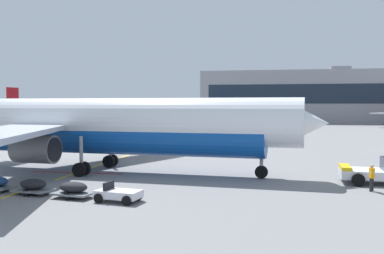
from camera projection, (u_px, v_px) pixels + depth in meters
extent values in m
plane|color=slate|center=(327.00, 154.00, 49.86)|extent=(400.00, 400.00, 0.00)
cube|color=yellow|center=(20.00, 192.00, 28.37)|extent=(0.24, 4.00, 0.01)
cube|color=yellow|center=(68.00, 176.00, 34.85)|extent=(0.24, 4.00, 0.01)
cube|color=yellow|center=(97.00, 166.00, 40.44)|extent=(0.24, 4.00, 0.01)
cube|color=yellow|center=(124.00, 156.00, 47.75)|extent=(0.24, 4.00, 0.01)
cube|color=yellow|center=(144.00, 150.00, 54.97)|extent=(0.24, 4.00, 0.01)
cube|color=yellow|center=(157.00, 145.00, 60.70)|extent=(0.24, 4.00, 0.01)
cube|color=yellow|center=(168.00, 141.00, 66.93)|extent=(0.24, 4.00, 0.01)
cube|color=yellow|center=(176.00, 138.00, 72.71)|extent=(0.24, 4.00, 0.01)
cube|color=yellow|center=(186.00, 135.00, 80.03)|extent=(0.24, 4.00, 0.01)
cube|color=yellow|center=(191.00, 133.00, 85.44)|extent=(0.24, 4.00, 0.01)
cube|color=yellow|center=(197.00, 131.00, 91.70)|extent=(0.24, 4.00, 0.01)
cube|color=yellow|center=(202.00, 130.00, 98.10)|extent=(0.24, 4.00, 0.01)
cube|color=#B21414|center=(76.00, 173.00, 36.36)|extent=(8.00, 0.40, 0.01)
cylinder|color=white|center=(118.00, 121.00, 36.51)|extent=(30.30, 6.11, 3.80)
cylinder|color=#0F479E|center=(118.00, 133.00, 36.57)|extent=(24.70, 5.37, 3.50)
cone|color=white|center=(304.00, 123.00, 32.54)|extent=(3.78, 3.98, 3.72)
cube|color=#192333|center=(290.00, 114.00, 32.79)|extent=(1.81, 2.96, 0.60)
cube|color=#B7BCC6|center=(118.00, 122.00, 45.77)|extent=(11.23, 17.50, 0.36)
cube|color=#B7BCC6|center=(10.00, 132.00, 29.40)|extent=(9.00, 17.66, 0.36)
cylinder|color=#4C4F54|center=(104.00, 138.00, 43.00)|extent=(3.35, 2.34, 2.10)
cylinder|color=black|center=(119.00, 138.00, 42.58)|extent=(0.26, 1.79, 1.79)
cylinder|color=#4C4F54|center=(35.00, 149.00, 32.40)|extent=(3.35, 2.34, 2.10)
cylinder|color=black|center=(55.00, 150.00, 31.98)|extent=(0.26, 1.79, 1.79)
cylinder|color=gray|center=(262.00, 155.00, 33.50)|extent=(0.28, 0.28, 2.67)
cylinder|color=black|center=(261.00, 172.00, 33.57)|extent=(1.01, 0.36, 0.99)
cylinder|color=gray|center=(110.00, 147.00, 39.67)|extent=(0.28, 0.28, 2.61)
cylinder|color=black|center=(112.00, 160.00, 40.08)|extent=(1.12, 0.43, 1.10)
cylinder|color=black|center=(109.00, 161.00, 39.40)|extent=(1.12, 0.43, 1.10)
cylinder|color=gray|center=(81.00, 153.00, 34.66)|extent=(0.28, 0.28, 2.61)
cylinder|color=black|center=(84.00, 168.00, 35.07)|extent=(1.12, 0.43, 1.10)
cylinder|color=black|center=(79.00, 170.00, 34.39)|extent=(1.12, 0.43, 1.10)
cube|color=silver|center=(384.00, 174.00, 31.27)|extent=(6.11, 3.04, 0.60)
cube|color=yellow|center=(345.00, 167.00, 31.85)|extent=(0.80, 2.55, 0.24)
cylinder|color=black|center=(358.00, 180.00, 30.36)|extent=(0.92, 0.44, 0.90)
cylinder|color=black|center=(353.00, 174.00, 33.08)|extent=(0.92, 0.44, 0.90)
cylinder|color=white|center=(46.00, 115.00, 101.46)|extent=(6.18, 22.83, 2.86)
cylinder|color=maroon|center=(46.00, 118.00, 101.50)|extent=(5.33, 18.63, 2.63)
cone|color=white|center=(74.00, 114.00, 112.13)|extent=(3.16, 3.02, 2.80)
cone|color=white|center=(8.00, 114.00, 90.27)|extent=(2.87, 3.49, 2.43)
cube|color=#192333|center=(72.00, 112.00, 111.36)|extent=(2.30, 1.51, 0.45)
cube|color=maroon|center=(13.00, 98.00, 91.34)|extent=(0.76, 3.32, 4.52)
cube|color=white|center=(2.00, 113.00, 91.81)|extent=(5.12, 3.09, 0.18)
cube|color=white|center=(21.00, 113.00, 90.21)|extent=(5.12, 3.09, 0.18)
cube|color=#B7BCC6|center=(14.00, 116.00, 100.78)|extent=(13.00, 9.16, 0.27)
cube|color=#B7BCC6|center=(61.00, 117.00, 96.54)|extent=(13.24, 5.94, 0.27)
cylinder|color=#4C4F54|center=(22.00, 121.00, 99.98)|extent=(1.92, 2.62, 1.58)
cylinder|color=black|center=(26.00, 121.00, 101.12)|extent=(1.34, 0.29, 1.34)
cylinder|color=#4C4F54|center=(52.00, 122.00, 97.24)|extent=(1.92, 2.62, 1.58)
cylinder|color=black|center=(56.00, 122.00, 98.37)|extent=(1.34, 0.29, 1.34)
cylinder|color=gray|center=(69.00, 121.00, 109.99)|extent=(0.21, 0.21, 2.01)
cylinder|color=black|center=(69.00, 125.00, 110.04)|extent=(0.32, 0.77, 0.75)
cylinder|color=gray|center=(34.00, 123.00, 100.79)|extent=(0.21, 0.21, 1.96)
cylinder|color=black|center=(34.00, 127.00, 100.92)|extent=(0.38, 0.86, 0.83)
cylinder|color=black|center=(36.00, 127.00, 100.75)|extent=(0.38, 0.86, 0.83)
cylinder|color=gray|center=(49.00, 123.00, 99.49)|extent=(0.21, 0.21, 1.96)
cylinder|color=black|center=(48.00, 127.00, 99.63)|extent=(0.38, 0.86, 0.83)
cylinder|color=black|center=(50.00, 127.00, 99.45)|extent=(0.38, 0.86, 0.83)
cube|color=silver|center=(119.00, 194.00, 25.55)|extent=(2.79, 1.79, 0.44)
cube|color=black|center=(109.00, 186.00, 25.75)|extent=(0.29, 1.13, 0.56)
cylinder|color=black|center=(138.00, 196.00, 25.91)|extent=(0.58, 0.26, 0.56)
cylinder|color=black|center=(127.00, 201.00, 24.59)|extent=(0.58, 0.26, 0.56)
cylinder|color=black|center=(111.00, 194.00, 26.52)|extent=(0.58, 0.26, 0.56)
cylinder|color=black|center=(99.00, 198.00, 25.21)|extent=(0.58, 0.26, 0.56)
cube|color=slate|center=(73.00, 193.00, 26.61)|extent=(2.60, 1.85, 0.12)
ellipsoid|color=black|center=(73.00, 187.00, 26.59)|extent=(1.99, 1.47, 0.64)
cylinder|color=black|center=(80.00, 192.00, 27.25)|extent=(0.46, 0.21, 0.44)
cylinder|color=black|center=(67.00, 196.00, 25.98)|extent=(0.46, 0.21, 0.44)
cube|color=slate|center=(33.00, 190.00, 27.63)|extent=(2.60, 1.85, 0.12)
ellipsoid|color=black|center=(33.00, 184.00, 27.61)|extent=(1.99, 1.47, 0.64)
cylinder|color=black|center=(40.00, 189.00, 28.26)|extent=(0.46, 0.21, 0.44)
cylinder|color=black|center=(26.00, 193.00, 26.99)|extent=(0.46, 0.21, 0.44)
cylinder|color=black|center=(3.00, 186.00, 29.28)|extent=(0.46, 0.21, 0.44)
cylinder|color=#232328|center=(371.00, 185.00, 28.54)|extent=(0.16, 0.16, 0.88)
cylinder|color=#232328|center=(372.00, 184.00, 28.70)|extent=(0.16, 0.16, 0.88)
cube|color=orange|center=(372.00, 173.00, 28.58)|extent=(0.27, 0.53, 0.66)
cube|color=silver|center=(372.00, 172.00, 28.58)|extent=(0.28, 0.54, 0.06)
sphere|color=beige|center=(372.00, 166.00, 28.55)|extent=(0.24, 0.24, 0.24)
cylinder|color=orange|center=(373.00, 173.00, 28.27)|extent=(0.09, 0.09, 0.59)
cylinder|color=orange|center=(371.00, 172.00, 28.88)|extent=(0.09, 0.09, 0.59)
cube|color=gray|center=(308.00, 97.00, 140.10)|extent=(65.75, 23.18, 15.92)
cube|color=#192333|center=(310.00, 94.00, 128.63)|extent=(60.49, 0.12, 5.73)
cube|color=gray|center=(340.00, 69.00, 137.78)|extent=(6.00, 5.00, 1.60)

